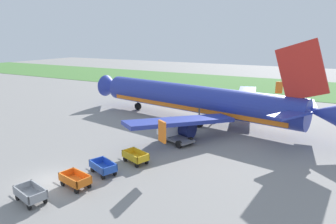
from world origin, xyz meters
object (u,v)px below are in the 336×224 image
(airplane, at_px, (199,100))
(baggage_cart_nearest, at_px, (30,194))
(baggage_cart_third_in_row, at_px, (103,167))
(baggage_cart_fourth_in_row, at_px, (135,157))
(baggage_cart_second_in_row, at_px, (75,180))
(traffic_cone_near_plane, at_px, (135,156))
(service_truck_beside_carts, at_px, (171,131))

(airplane, xyz_separation_m, baggage_cart_nearest, (-2.37, -25.03, -2.45))
(baggage_cart_third_in_row, distance_m, baggage_cart_fourth_in_row, 3.43)
(airplane, height_order, baggage_cart_second_in_row, airplane)
(baggage_cart_second_in_row, xyz_separation_m, baggage_cart_fourth_in_row, (1.48, 6.13, 0.00))
(traffic_cone_near_plane, bearing_deg, service_truck_beside_carts, 85.92)
(baggage_cart_nearest, relative_size, traffic_cone_near_plane, 6.25)
(baggage_cart_fourth_in_row, xyz_separation_m, traffic_cone_near_plane, (-0.52, 0.70, -0.31))
(baggage_cart_third_in_row, distance_m, traffic_cone_near_plane, 4.00)
(airplane, height_order, baggage_cart_third_in_row, airplane)
(airplane, distance_m, service_truck_beside_carts, 8.89)
(baggage_cart_fourth_in_row, relative_size, traffic_cone_near_plane, 6.18)
(baggage_cart_nearest, height_order, traffic_cone_near_plane, baggage_cart_nearest)
(airplane, height_order, baggage_cart_fourth_in_row, airplane)
(baggage_cart_nearest, height_order, baggage_cart_fourth_in_row, same)
(baggage_cart_third_in_row, relative_size, baggage_cart_fourth_in_row, 1.00)
(baggage_cart_nearest, bearing_deg, service_truck_beside_carts, 81.00)
(baggage_cart_second_in_row, distance_m, service_truck_beside_carts, 13.30)
(airplane, bearing_deg, service_truck_beside_carts, -88.56)
(baggage_cart_nearest, height_order, baggage_cart_second_in_row, same)
(traffic_cone_near_plane, bearing_deg, airplane, 89.10)
(airplane, bearing_deg, baggage_cart_fourth_in_row, -88.96)
(baggage_cart_second_in_row, bearing_deg, service_truck_beside_carts, 83.89)
(service_truck_beside_carts, bearing_deg, baggage_cart_second_in_row, -96.11)
(baggage_cart_fourth_in_row, bearing_deg, airplane, 91.04)
(traffic_cone_near_plane, bearing_deg, baggage_cart_second_in_row, -98.00)
(baggage_cart_nearest, height_order, service_truck_beside_carts, service_truck_beside_carts)
(airplane, distance_m, baggage_cart_fourth_in_row, 15.95)
(service_truck_beside_carts, distance_m, traffic_cone_near_plane, 6.46)
(airplane, xyz_separation_m, baggage_cart_third_in_row, (-0.84, -19.01, -2.45))
(baggage_cart_second_in_row, height_order, service_truck_beside_carts, service_truck_beside_carts)
(baggage_cart_second_in_row, distance_m, baggage_cart_fourth_in_row, 6.30)
(baggage_cart_third_in_row, height_order, service_truck_beside_carts, service_truck_beside_carts)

